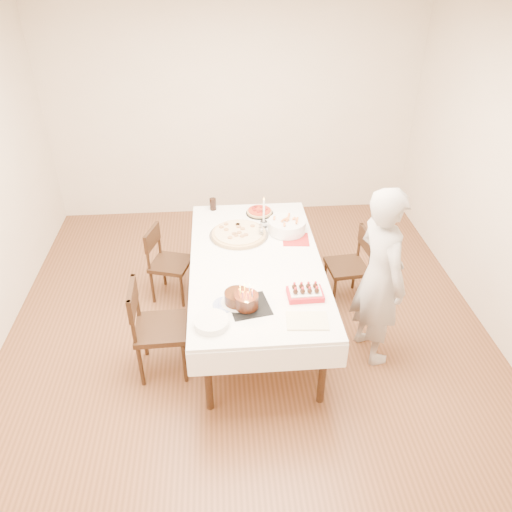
{
  "coord_description": "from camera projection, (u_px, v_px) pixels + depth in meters",
  "views": [
    {
      "loc": [
        -0.21,
        -3.49,
        3.18
      ],
      "look_at": [
        0.08,
        0.12,
        0.8
      ],
      "focal_mm": 35.0,
      "sensor_mm": 36.0,
      "label": 1
    }
  ],
  "objects": [
    {
      "name": "red_placemat",
      "position": [
        296.0,
        240.0,
        4.66
      ],
      "size": [
        0.26,
        0.26,
        0.01
      ],
      "primitive_type": "cube",
      "rotation": [
        0.0,
        0.0,
        -0.09
      ],
      "color": "#B21E1E",
      "rests_on": "dining_table"
    },
    {
      "name": "dining_table",
      "position": [
        256.0,
        295.0,
        4.57
      ],
      "size": [
        1.23,
        2.19,
        0.75
      ],
      "primitive_type": "cube",
      "rotation": [
        0.0,
        0.0,
        0.04
      ],
      "color": "white",
      "rests_on": "floor"
    },
    {
      "name": "chair_left_dessert",
      "position": [
        161.0,
        328.0,
        4.08
      ],
      "size": [
        0.46,
        0.46,
        0.88
      ],
      "primitive_type": null,
      "rotation": [
        0.0,
        0.0,
        3.17
      ],
      "color": "#331D11",
      "rests_on": "floor"
    },
    {
      "name": "cola_glass",
      "position": [
        213.0,
        204.0,
        5.12
      ],
      "size": [
        0.07,
        0.07,
        0.12
      ],
      "primitive_type": "cylinder",
      "rotation": [
        0.0,
        0.0,
        -0.09
      ],
      "color": "black",
      "rests_on": "dining_table"
    },
    {
      "name": "birthday_cake",
      "position": [
        246.0,
        297.0,
        3.77
      ],
      "size": [
        0.23,
        0.23,
        0.17
      ],
      "primitive_type": "cylinder",
      "rotation": [
        0.0,
        0.0,
        -0.25
      ],
      "color": "#35160E",
      "rests_on": "dining_table"
    },
    {
      "name": "chair_left_savory",
      "position": [
        171.0,
        264.0,
        4.96
      ],
      "size": [
        0.49,
        0.49,
        0.78
      ],
      "primitive_type": null,
      "rotation": [
        0.0,
        0.0,
        2.85
      ],
      "color": "#331D11",
      "rests_on": "floor"
    },
    {
      "name": "taper_candle",
      "position": [
        264.0,
        212.0,
        4.77
      ],
      "size": [
        0.08,
        0.08,
        0.32
      ],
      "primitive_type": "cylinder",
      "rotation": [
        0.0,
        0.0,
        0.15
      ],
      "color": "white",
      "rests_on": "dining_table"
    },
    {
      "name": "strawberry_box",
      "position": [
        305.0,
        293.0,
        3.92
      ],
      "size": [
        0.28,
        0.19,
        0.07
      ],
      "primitive_type": null,
      "rotation": [
        0.0,
        0.0,
        0.02
      ],
      "color": "#B2141E",
      "rests_on": "dining_table"
    },
    {
      "name": "china_plate",
      "position": [
        225.0,
        304.0,
        3.85
      ],
      "size": [
        0.25,
        0.25,
        0.01
      ],
      "primitive_type": "cylinder",
      "rotation": [
        0.0,
        0.0,
        -0.36
      ],
      "color": "white",
      "rests_on": "dining_table"
    },
    {
      "name": "layer_cake",
      "position": [
        237.0,
        298.0,
        3.84
      ],
      "size": [
        0.26,
        0.26,
        0.1
      ],
      "primitive_type": "cylinder",
      "rotation": [
        0.0,
        0.0,
        -0.03
      ],
      "color": "black",
      "rests_on": "dining_table"
    },
    {
      "name": "pasta_bowl",
      "position": [
        287.0,
        226.0,
        4.74
      ],
      "size": [
        0.38,
        0.38,
        0.11
      ],
      "primitive_type": "cylinder",
      "rotation": [
        0.0,
        0.0,
        0.07
      ],
      "color": "white",
      "rests_on": "dining_table"
    },
    {
      "name": "cake_board",
      "position": [
        249.0,
        306.0,
        3.84
      ],
      "size": [
        0.35,
        0.35,
        0.01
      ],
      "primitive_type": "cube",
      "rotation": [
        0.0,
        0.0,
        0.2
      ],
      "color": "black",
      "rests_on": "dining_table"
    },
    {
      "name": "pizza_pepperoni",
      "position": [
        259.0,
        212.0,
        5.07
      ],
      "size": [
        0.3,
        0.3,
        0.04
      ],
      "primitive_type": "cylinder",
      "rotation": [
        0.0,
        0.0,
        -0.09
      ],
      "color": "red",
      "rests_on": "dining_table"
    },
    {
      "name": "box_lid",
      "position": [
        307.0,
        321.0,
        3.69
      ],
      "size": [
        0.32,
        0.23,
        0.03
      ],
      "primitive_type": "cube",
      "rotation": [
        0.0,
        0.0,
        -0.08
      ],
      "color": "beige",
      "rests_on": "dining_table"
    },
    {
      "name": "ceiling",
      "position": [
        245.0,
        18.0,
        3.19
      ],
      "size": [
        5.0,
        5.0,
        0.0
      ],
      "primitive_type": "plane",
      "rotation": [
        3.14,
        0.0,
        0.0
      ],
      "color": "white",
      "rests_on": "wall_back"
    },
    {
      "name": "person",
      "position": [
        380.0,
        277.0,
        4.06
      ],
      "size": [
        0.52,
        0.66,
        1.61
      ],
      "primitive_type": "imported",
      "rotation": [
        0.0,
        0.0,
        1.83
      ],
      "color": "#9E9A95",
      "rests_on": "floor"
    },
    {
      "name": "floor",
      "position": [
        249.0,
        334.0,
        4.67
      ],
      "size": [
        5.0,
        5.0,
        0.0
      ],
      "primitive_type": "plane",
      "color": "brown",
      "rests_on": "ground"
    },
    {
      "name": "shaker_pair",
      "position": [
        261.0,
        233.0,
        4.65
      ],
      "size": [
        0.12,
        0.12,
        0.12
      ],
      "primitive_type": null,
      "rotation": [
        0.0,
        0.0,
        -0.28
      ],
      "color": "white",
      "rests_on": "dining_table"
    },
    {
      "name": "wall_back",
      "position": [
        234.0,
        110.0,
        6.01
      ],
      "size": [
        4.5,
        0.04,
        2.7
      ],
      "primitive_type": "cube",
      "color": "beige",
      "rests_on": "floor"
    },
    {
      "name": "pizza_white",
      "position": [
        239.0,
        234.0,
        4.7
      ],
      "size": [
        0.74,
        0.74,
        0.04
      ],
      "primitive_type": "cylinder",
      "rotation": [
        0.0,
        0.0,
        -0.43
      ],
      "color": "beige",
      "rests_on": "dining_table"
    },
    {
      "name": "plate_stack",
      "position": [
        211.0,
        322.0,
        3.64
      ],
      "size": [
        0.3,
        0.3,
        0.05
      ],
      "primitive_type": "cylinder",
      "rotation": [
        0.0,
        0.0,
        0.18
      ],
      "color": "white",
      "rests_on": "dining_table"
    },
    {
      "name": "chair_right_savory",
      "position": [
        347.0,
        267.0,
        4.91
      ],
      "size": [
        0.44,
        0.44,
        0.79
      ],
      "primitive_type": null,
      "rotation": [
        0.0,
        0.0,
        0.1
      ],
      "color": "#331D11",
      "rests_on": "floor"
    }
  ]
}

